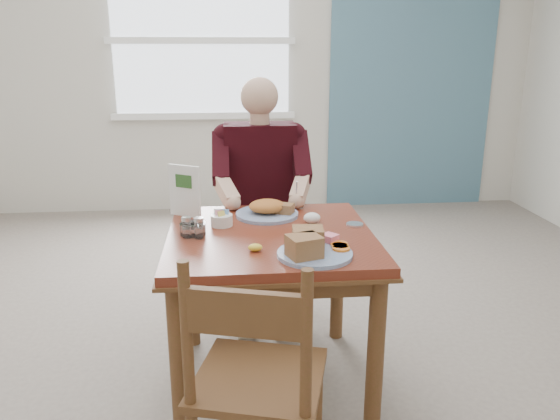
{
  "coord_description": "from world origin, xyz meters",
  "views": [
    {
      "loc": [
        -0.17,
        -2.27,
        1.53
      ],
      "look_at": [
        0.04,
        0.0,
        0.86
      ],
      "focal_mm": 35.0,
      "sensor_mm": 36.0,
      "label": 1
    }
  ],
  "objects": [
    {
      "name": "floor",
      "position": [
        0.0,
        0.0,
        0.0
      ],
      "size": [
        6.0,
        6.0,
        0.0
      ],
      "primitive_type": "plane",
      "color": "#695C55",
      "rests_on": "ground"
    },
    {
      "name": "wall_back",
      "position": [
        0.0,
        3.0,
        1.4
      ],
      "size": [
        5.5,
        0.0,
        5.5
      ],
      "primitive_type": "plane",
      "rotation": [
        1.57,
        0.0,
        0.0
      ],
      "color": "beige",
      "rests_on": "ground"
    },
    {
      "name": "accent_panel",
      "position": [
        1.6,
        2.98,
        1.4
      ],
      "size": [
        1.6,
        0.02,
        2.8
      ],
      "primitive_type": "cube",
      "color": "slate",
      "rests_on": "ground"
    },
    {
      "name": "lemon_wedge",
      "position": [
        -0.08,
        -0.22,
        0.77
      ],
      "size": [
        0.07,
        0.06,
        0.03
      ],
      "primitive_type": "ellipsoid",
      "rotation": [
        0.0,
        0.0,
        0.4
      ],
      "color": "yellow",
      "rests_on": "table"
    },
    {
      "name": "napkin",
      "position": [
        0.2,
        0.13,
        0.78
      ],
      "size": [
        0.09,
        0.08,
        0.05
      ],
      "primitive_type": "ellipsoid",
      "rotation": [
        0.0,
        0.0,
        -0.21
      ],
      "color": "white",
      "rests_on": "table"
    },
    {
      "name": "metal_dish",
      "position": [
        0.39,
        0.07,
        0.75
      ],
      "size": [
        0.1,
        0.1,
        0.01
      ],
      "primitive_type": "cylinder",
      "rotation": [
        0.0,
        0.0,
        0.24
      ],
      "color": "silver",
      "rests_on": "table"
    },
    {
      "name": "window",
      "position": [
        -0.4,
        2.97,
        1.6
      ],
      "size": [
        1.72,
        0.04,
        1.42
      ],
      "color": "white",
      "rests_on": "wall_back"
    },
    {
      "name": "table",
      "position": [
        0.0,
        0.0,
        0.64
      ],
      "size": [
        0.92,
        0.92,
        0.75
      ],
      "color": "maroon",
      "rests_on": "ground"
    },
    {
      "name": "chair_far",
      "position": [
        0.0,
        0.8,
        0.48
      ],
      "size": [
        0.42,
        0.42,
        0.95
      ],
      "color": "brown",
      "rests_on": "ground"
    },
    {
      "name": "chair_near",
      "position": [
        -0.1,
        -0.72,
        0.48
      ],
      "size": [
        0.52,
        0.52,
        0.95
      ],
      "color": "brown",
      "rests_on": "ground"
    },
    {
      "name": "diner",
      "position": [
        0.0,
        0.71,
        0.81
      ],
      "size": [
        0.53,
        0.56,
        1.39
      ],
      "color": "gray",
      "rests_on": "chair_far"
    },
    {
      "name": "near_plate",
      "position": [
        0.14,
        -0.29,
        0.79
      ],
      "size": [
        0.35,
        0.35,
        0.1
      ],
      "color": "white",
      "rests_on": "table"
    },
    {
      "name": "far_plate",
      "position": [
        0.01,
        0.26,
        0.78
      ],
      "size": [
        0.4,
        0.4,
        0.08
      ],
      "color": "white",
      "rests_on": "table"
    },
    {
      "name": "caddy",
      "position": [
        -0.22,
        0.13,
        0.78
      ],
      "size": [
        0.1,
        0.1,
        0.08
      ],
      "color": "white",
      "rests_on": "table"
    },
    {
      "name": "shakers",
      "position": [
        -0.34,
        -0.03,
        0.8
      ],
      "size": [
        0.1,
        0.07,
        0.09
      ],
      "color": "white",
      "rests_on": "table"
    },
    {
      "name": "creamer",
      "position": [
        -0.34,
        0.02,
        0.78
      ],
      "size": [
        0.13,
        0.13,
        0.05
      ],
      "color": "white",
      "rests_on": "table"
    },
    {
      "name": "menu",
      "position": [
        -0.39,
        0.29,
        0.88
      ],
      "size": [
        0.15,
        0.1,
        0.25
      ],
      "color": "white",
      "rests_on": "table"
    }
  ]
}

